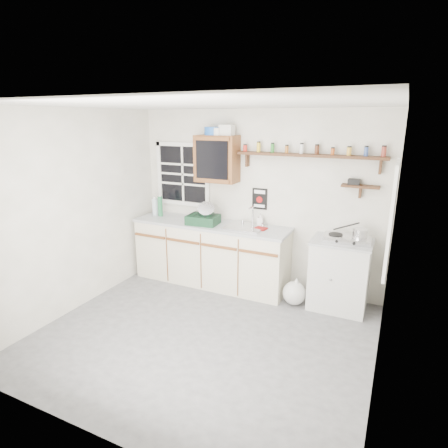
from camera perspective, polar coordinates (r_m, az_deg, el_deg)
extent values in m
cube|color=#4D4D50|center=(4.45, -3.01, -16.58)|extent=(3.60, 3.20, 0.02)
cube|color=silver|center=(3.76, -3.58, 17.87)|extent=(3.60, 3.20, 0.02)
cube|color=#AFAC9D|center=(5.02, -21.72, 1.75)|extent=(0.02, 3.20, 2.50)
cube|color=#AFAC9D|center=(3.48, 23.99, -4.42)|extent=(0.02, 3.20, 2.50)
cube|color=#AFAC9D|center=(5.35, 5.02, 3.62)|extent=(3.60, 0.02, 2.50)
cube|color=#AFAC9D|center=(2.72, -19.95, -9.58)|extent=(3.60, 0.02, 2.50)
cube|color=beige|center=(5.53, -2.02, -4.66)|extent=(2.27, 0.60, 0.88)
cube|color=#96999D|center=(5.39, -2.07, -0.07)|extent=(2.31, 0.62, 0.04)
cube|color=brown|center=(5.63, -11.24, -1.80)|extent=(0.53, 0.02, 0.03)
cube|color=brown|center=(5.32, -6.31, -2.62)|extent=(0.53, 0.02, 0.03)
cube|color=brown|center=(5.06, -0.82, -3.50)|extent=(0.53, 0.02, 0.03)
cube|color=brown|center=(4.85, 5.23, -4.44)|extent=(0.53, 0.02, 0.03)
cube|color=#BBBCB4|center=(5.04, 17.16, -7.50)|extent=(0.70, 0.55, 0.88)
cube|color=#96999D|center=(4.88, 17.58, -2.58)|extent=(0.73, 0.57, 0.03)
cube|color=#BCBCC1|center=(5.17, 3.21, -0.50)|extent=(0.52, 0.44, 0.03)
cylinder|color=#BCBCC1|center=(5.26, 4.39, 1.29)|extent=(0.02, 0.02, 0.28)
cylinder|color=#BCBCC1|center=(5.17, 4.18, 2.53)|extent=(0.02, 0.14, 0.02)
cube|color=brown|center=(5.33, -1.07, 9.90)|extent=(0.60, 0.30, 0.65)
cube|color=black|center=(5.19, -1.88, 9.73)|extent=(0.48, 0.02, 0.52)
cylinder|color=#1A50AC|center=(5.33, -1.69, 13.99)|extent=(0.24, 0.24, 0.11)
cube|color=silver|center=(5.24, 0.45, 14.13)|extent=(0.18, 0.15, 0.14)
cylinder|color=silver|center=(5.24, -1.00, 13.91)|extent=(0.12, 0.12, 0.10)
cube|color=black|center=(4.95, 12.80, 10.17)|extent=(1.91, 0.18, 0.04)
cube|color=black|center=(5.25, 3.59, 9.72)|extent=(0.03, 0.10, 0.18)
cube|color=black|center=(4.88, 22.74, 8.09)|extent=(0.03, 0.10, 0.18)
cylinder|color=red|center=(5.21, 3.24, 11.45)|extent=(0.05, 0.05, 0.08)
cylinder|color=black|center=(5.20, 3.25, 12.00)|extent=(0.05, 0.05, 0.02)
cylinder|color=gold|center=(5.13, 5.30, 11.56)|extent=(0.05, 0.05, 0.12)
cylinder|color=black|center=(5.13, 5.31, 12.32)|extent=(0.05, 0.05, 0.02)
cylinder|color=#267226|center=(5.07, 7.40, 11.39)|extent=(0.05, 0.05, 0.11)
cylinder|color=black|center=(5.07, 7.42, 12.11)|extent=(0.04, 0.04, 0.02)
cylinder|color=#99591E|center=(5.02, 9.54, 11.13)|extent=(0.05, 0.05, 0.09)
cylinder|color=black|center=(5.01, 9.57, 11.74)|extent=(0.04, 0.04, 0.02)
cylinder|color=silver|center=(4.96, 11.74, 11.14)|extent=(0.05, 0.05, 0.12)
cylinder|color=black|center=(4.96, 11.79, 11.91)|extent=(0.05, 0.05, 0.02)
cylinder|color=#4C2614|center=(4.92, 13.97, 10.91)|extent=(0.06, 0.06, 0.11)
cylinder|color=black|center=(4.92, 14.02, 11.63)|extent=(0.05, 0.05, 0.02)
cylinder|color=#B24C19|center=(4.89, 16.22, 10.54)|extent=(0.05, 0.05, 0.08)
cylinder|color=black|center=(4.88, 16.27, 11.08)|extent=(0.04, 0.04, 0.02)
cylinder|color=gold|center=(4.86, 18.52, 10.44)|extent=(0.06, 0.06, 0.10)
cylinder|color=black|center=(4.85, 18.58, 11.10)|extent=(0.05, 0.05, 0.02)
cylinder|color=#334C8C|center=(4.84, 20.84, 10.27)|extent=(0.05, 0.05, 0.11)
cylinder|color=black|center=(4.83, 20.91, 10.99)|extent=(0.04, 0.04, 0.02)
cylinder|color=maroon|center=(4.83, 23.17, 10.08)|extent=(0.06, 0.06, 0.12)
cylinder|color=black|center=(4.82, 23.26, 10.86)|extent=(0.05, 0.05, 0.02)
cube|color=black|center=(4.90, 20.08, 5.42)|extent=(0.45, 0.15, 0.03)
cube|color=black|center=(4.95, 20.04, 4.58)|extent=(0.03, 0.08, 0.14)
cube|color=black|center=(4.90, 19.20, 6.09)|extent=(0.14, 0.10, 0.07)
cube|color=black|center=(5.31, 5.45, 3.84)|extent=(0.22, 0.01, 0.30)
cube|color=white|center=(5.28, 5.45, 4.89)|extent=(0.16, 0.00, 0.05)
cylinder|color=#A50C0C|center=(5.30, 5.42, 3.72)|extent=(0.09, 0.01, 0.09)
cube|color=white|center=(5.32, 5.39, 2.77)|extent=(0.16, 0.00, 0.04)
cube|color=black|center=(5.79, -6.27, 7.54)|extent=(0.85, 0.02, 0.90)
cube|color=silver|center=(5.79, -6.27, 7.54)|extent=(0.93, 0.03, 0.98)
cube|color=black|center=(3.95, 24.26, 0.90)|extent=(0.02, 0.70, 1.00)
cube|color=silver|center=(3.95, 24.26, 0.90)|extent=(0.03, 0.78, 1.08)
cylinder|color=silver|center=(5.91, -10.47, 2.60)|extent=(0.09, 0.09, 0.26)
cylinder|color=silver|center=(5.87, -10.54, 3.98)|extent=(0.05, 0.05, 0.03)
cylinder|color=#246D3F|center=(5.82, -9.70, 2.68)|extent=(0.07, 0.07, 0.31)
cylinder|color=silver|center=(5.79, -9.78, 4.32)|extent=(0.04, 0.04, 0.03)
cube|color=#10311D|center=(5.33, -3.21, 0.68)|extent=(0.46, 0.36, 0.13)
cylinder|color=#BCBCC1|center=(5.27, -2.72, 1.97)|extent=(0.33, 0.35, 0.26)
imported|color=white|center=(5.27, 5.56, 0.71)|extent=(0.09, 0.09, 0.17)
cube|color=maroon|center=(5.10, 5.61, -0.69)|extent=(0.18, 0.16, 0.02)
cube|color=#BCBCC1|center=(4.84, 18.24, -2.16)|extent=(0.58, 0.33, 0.07)
cylinder|color=black|center=(4.85, 16.65, -1.51)|extent=(0.17, 0.17, 0.01)
cylinder|color=black|center=(4.82, 19.93, -1.91)|extent=(0.17, 0.17, 0.01)
cylinder|color=#BCBCC1|center=(4.80, 19.99, -1.34)|extent=(0.18, 0.18, 0.11)
cylinder|color=black|center=(4.89, 18.11, -0.33)|extent=(0.33, 0.15, 0.17)
ellipsoid|color=beige|center=(5.06, 10.65, -10.31)|extent=(0.36, 0.32, 0.37)
cone|color=beige|center=(4.98, 10.98, -8.59)|extent=(0.10, 0.10, 0.10)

